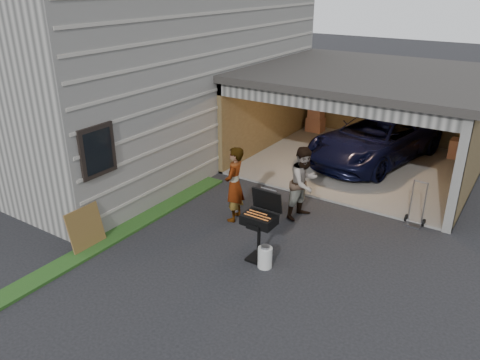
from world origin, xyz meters
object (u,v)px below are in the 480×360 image
object	(u,v)px
minivan	(374,141)
hand_truck	(415,216)
woman	(234,184)
propane_tank	(265,257)
plywood_panel	(86,229)
man	(304,183)
bbq_grill	(260,221)

from	to	relation	value
minivan	hand_truck	xyz separation A→B (m)	(2.18, -3.43, -0.48)
woman	propane_tank	size ratio (longest dim) A/B	4.17
plywood_panel	man	bearing A→B (deg)	50.04
minivan	propane_tank	distance (m)	6.88
man	hand_truck	size ratio (longest dim) A/B	1.61
propane_tank	hand_truck	distance (m)	3.99
hand_truck	woman	bearing A→B (deg)	-146.46
propane_tank	hand_truck	xyz separation A→B (m)	(2.03, 3.43, -0.01)
woman	bbq_grill	xyz separation A→B (m)	(1.40, -1.15, -0.04)
man	propane_tank	world-z (taller)	man
minivan	woman	distance (m)	5.72
man	propane_tank	bearing A→B (deg)	-158.36
man	plywood_panel	xyz separation A→B (m)	(-3.20, -3.82, -0.43)
minivan	bbq_grill	xyz separation A→B (m)	(-0.10, -6.66, 0.18)
minivan	woman	world-z (taller)	woman
man	propane_tank	distance (m)	2.48
bbq_grill	propane_tank	distance (m)	0.72
woman	bbq_grill	bearing A→B (deg)	37.79
woman	hand_truck	bearing A→B (deg)	106.80
woman	man	world-z (taller)	woman
propane_tank	bbq_grill	bearing A→B (deg)	141.24
minivan	plywood_panel	size ratio (longest dim) A/B	5.37
bbq_grill	hand_truck	bearing A→B (deg)	54.85
minivan	bbq_grill	distance (m)	6.67
man	bbq_grill	size ratio (longest dim) A/B	1.21
man	hand_truck	world-z (taller)	man
bbq_grill	propane_tank	xyz separation A→B (m)	(0.25, -0.20, -0.65)
propane_tank	plywood_panel	world-z (taller)	plywood_panel
plywood_panel	minivan	bearing A→B (deg)	67.76
bbq_grill	plywood_panel	size ratio (longest dim) A/B	1.57
minivan	plywood_panel	bearing A→B (deg)	-99.33
woman	man	bearing A→B (deg)	115.11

